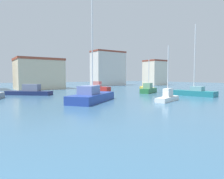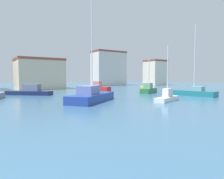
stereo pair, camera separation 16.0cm
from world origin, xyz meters
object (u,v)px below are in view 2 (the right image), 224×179
motorboat_navy_behind_lamppost (30,91)px  sailboat_green_near_pier (149,89)px  sailboat_blue_mid_harbor (91,96)px  sailboat_white_center_channel (167,97)px  motorboat_red_far_left (99,88)px  sailboat_teal_inner_mooring (194,92)px  motorboat_yellow_far_right (147,87)px

motorboat_navy_behind_lamppost → sailboat_green_near_pier: bearing=-22.4°
sailboat_blue_mid_harbor → sailboat_white_center_channel: bearing=-31.0°
motorboat_red_far_left → sailboat_blue_mid_harbor: sailboat_blue_mid_harbor is taller
sailboat_teal_inner_mooring → motorboat_yellow_far_right: 15.73m
motorboat_navy_behind_lamppost → sailboat_white_center_channel: (11.30, -17.07, -0.03)m
motorboat_navy_behind_lamppost → sailboat_green_near_pier: size_ratio=1.10×
motorboat_red_far_left → sailboat_blue_mid_harbor: 15.59m
sailboat_teal_inner_mooring → motorboat_yellow_far_right: size_ratio=1.44×
sailboat_teal_inner_mooring → motorboat_navy_behind_lamppost: sailboat_teal_inner_mooring is taller
sailboat_green_near_pier → motorboat_red_far_left: bearing=124.6°
sailboat_teal_inner_mooring → sailboat_green_near_pier: 7.73m
sailboat_blue_mid_harbor → motorboat_yellow_far_right: bearing=32.0°
sailboat_white_center_channel → sailboat_green_near_pier: sailboat_white_center_channel is taller
sailboat_teal_inner_mooring → sailboat_green_near_pier: size_ratio=1.78×
sailboat_white_center_channel → sailboat_blue_mid_harbor: sailboat_blue_mid_harbor is taller
sailboat_green_near_pier → sailboat_teal_inner_mooring: bearing=-75.8°
motorboat_navy_behind_lamppost → sailboat_white_center_channel: bearing=-56.5°
sailboat_white_center_channel → sailboat_blue_mid_harbor: size_ratio=0.55×
motorboat_yellow_far_right → motorboat_red_far_left: bearing=178.8°
sailboat_teal_inner_mooring → sailboat_blue_mid_harbor: sailboat_blue_mid_harbor is taller
motorboat_navy_behind_lamppost → motorboat_red_far_left: (12.42, 0.43, 0.10)m
motorboat_navy_behind_lamppost → sailboat_green_near_pier: sailboat_green_near_pier is taller
motorboat_yellow_far_right → sailboat_teal_inner_mooring: bearing=-107.7°
sailboat_green_near_pier → motorboat_yellow_far_right: 10.04m
sailboat_teal_inner_mooring → sailboat_blue_mid_harbor: 15.87m
sailboat_teal_inner_mooring → sailboat_green_near_pier: bearing=104.2°
sailboat_teal_inner_mooring → sailboat_blue_mid_harbor: (-15.72, 2.17, 0.10)m
motorboat_navy_behind_lamppost → sailboat_white_center_channel: size_ratio=1.02×
sailboat_white_center_channel → motorboat_navy_behind_lamppost: bearing=123.5°
motorboat_red_far_left → sailboat_green_near_pier: 9.42m
motorboat_navy_behind_lamppost → motorboat_yellow_far_right: 24.45m
motorboat_red_far_left → sailboat_white_center_channel: sailboat_white_center_channel is taller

